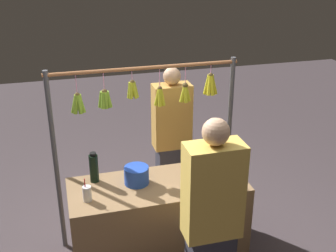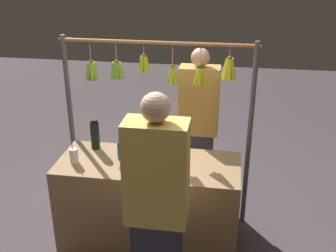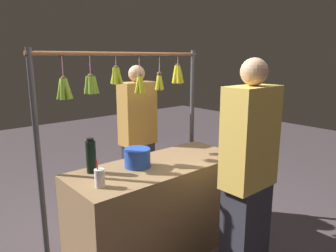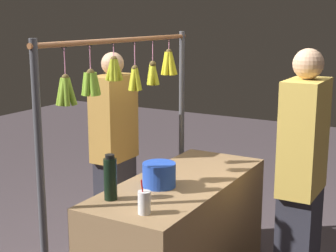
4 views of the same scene
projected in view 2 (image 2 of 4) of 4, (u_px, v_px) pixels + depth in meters
ground_plane at (150, 241)px, 3.71m from camera, size 12.00×12.00×0.00m
market_counter at (149, 204)px, 3.55m from camera, size 1.50×0.62×0.80m
display_rack at (158, 95)px, 3.60m from camera, size 1.70×0.14×1.74m
water_bottle at (95, 135)px, 3.58m from camera, size 0.08×0.08×0.27m
blue_bucket at (130, 149)px, 3.44m from camera, size 0.21×0.21×0.15m
drink_cup at (74, 156)px, 3.36m from camera, size 0.07×0.07×0.19m
vendor_person at (198, 129)px, 4.04m from camera, size 0.38×0.20×1.59m
customer_person at (157, 215)px, 2.69m from camera, size 0.40×0.21×1.67m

